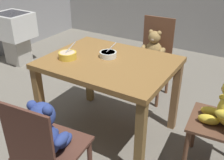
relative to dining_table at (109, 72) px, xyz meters
name	(u,v)px	position (x,y,z in m)	size (l,w,h in m)	color
ground_plane	(109,132)	(0.00, 0.00, -0.66)	(5.20, 5.20, 0.04)	slate
dining_table	(109,72)	(0.00, 0.00, 0.00)	(1.08, 0.84, 0.75)	olive
teddy_chair_near_front	(46,139)	(0.08, -0.86, -0.09)	(0.42, 0.45, 0.87)	brown
teddy_chair_far_center	(153,53)	(0.05, 0.86, -0.11)	(0.41, 0.42, 0.91)	brown
porridge_bowl_yellow_near_left	(68,55)	(-0.32, -0.15, 0.14)	(0.15, 0.16, 0.13)	yellow
porridge_bowl_white_center	(108,54)	(-0.05, 0.06, 0.13)	(0.15, 0.15, 0.12)	silver
sink_basin	(15,31)	(-2.05, 0.69, -0.15)	(0.50, 0.44, 0.75)	#B7B2A8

